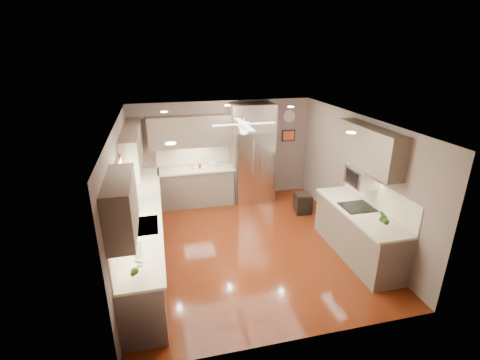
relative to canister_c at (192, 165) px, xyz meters
name	(u,v)px	position (x,y,z in m)	size (l,w,h in m)	color
floor	(247,245)	(0.83, -2.18, -1.03)	(5.00, 5.00, 0.00)	#481D09
ceiling	(248,121)	(0.83, -2.18, 1.47)	(5.00, 5.00, 0.00)	white
wall_back	(223,151)	(0.83, 0.32, 0.22)	(4.50, 4.50, 0.00)	#695650
wall_front	(300,262)	(0.83, -4.68, 0.22)	(4.50, 4.50, 0.00)	#695650
wall_left	(122,198)	(-1.42, -2.18, 0.22)	(5.00, 5.00, 0.00)	#695650
wall_right	(355,177)	(3.08, -2.18, 0.22)	(5.00, 5.00, 0.00)	#695650
canister_c	(192,165)	(0.00, 0.00, 0.00)	(0.10, 0.10, 0.17)	beige
canister_d	(200,166)	(0.20, 0.01, -0.03)	(0.07, 0.07, 0.11)	maroon
soap_bottle	(135,209)	(-1.24, -2.18, -0.01)	(0.08, 0.08, 0.17)	white
potted_plant_left	(138,267)	(-1.12, -4.10, 0.07)	(0.17, 0.11, 0.32)	#2B5C1A
potted_plant_right	(384,218)	(2.75, -3.64, 0.06)	(0.17, 0.14, 0.31)	#2B5C1A
bowl	(213,166)	(0.53, 0.03, -0.06)	(0.22, 0.22, 0.05)	beige
left_run	(145,231)	(-1.13, -2.03, -0.55)	(0.65, 4.70, 1.45)	brown
back_run	(197,186)	(0.10, 0.02, -0.55)	(1.85, 0.65, 1.45)	brown
uppers	(202,148)	(0.08, -1.47, 0.84)	(4.50, 4.70, 0.95)	brown
window	(120,193)	(-1.39, -2.68, 0.52)	(0.05, 1.12, 0.92)	#BFF2B2
sink	(143,227)	(-1.11, -2.68, -0.12)	(0.50, 0.70, 0.32)	silver
refrigerator	(253,155)	(1.53, -0.02, 0.16)	(1.06, 0.75, 2.45)	silver
right_run	(358,231)	(2.75, -2.98, -0.55)	(0.70, 2.20, 1.45)	brown
microwave	(362,177)	(2.85, -2.73, 0.45)	(0.43, 0.55, 0.34)	silver
ceiling_fan	(244,127)	(0.83, -1.88, 1.30)	(1.18, 1.18, 0.32)	white
recessed_lights	(241,117)	(0.79, -1.78, 1.46)	(2.84, 3.14, 0.01)	white
wall_clock	(289,116)	(2.58, 0.30, 1.02)	(0.30, 0.03, 0.30)	white
framed_print	(288,136)	(2.58, 0.30, 0.52)	(0.36, 0.03, 0.30)	black
stool	(303,203)	(2.48, -1.08, -0.79)	(0.41, 0.41, 0.46)	black
paper_towel	(137,247)	(-1.15, -3.59, 0.05)	(0.11, 0.11, 0.27)	white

